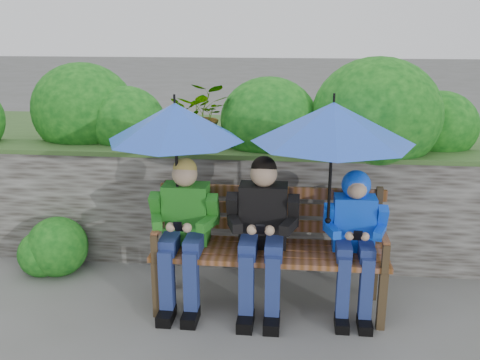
# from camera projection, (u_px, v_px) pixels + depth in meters

# --- Properties ---
(ground) EXTENTS (60.00, 60.00, 0.00)m
(ground) POSITION_uv_depth(u_px,v_px,m) (239.00, 300.00, 4.19)
(ground) COLOR #55564F
(ground) RESTS_ON ground
(garden_backdrop) EXTENTS (8.00, 2.86, 1.86)m
(garden_backdrop) POSITION_uv_depth(u_px,v_px,m) (253.00, 171.00, 5.55)
(garden_backdrop) COLOR #3B3630
(garden_backdrop) RESTS_ON ground
(park_bench) EXTENTS (1.73, 0.51, 0.91)m
(park_bench) POSITION_uv_depth(u_px,v_px,m) (270.00, 240.00, 4.01)
(park_bench) COLOR #3D2F1D
(park_bench) RESTS_ON ground
(boy_left) EXTENTS (0.51, 0.59, 1.14)m
(boy_left) POSITION_uv_depth(u_px,v_px,m) (184.00, 226.00, 3.97)
(boy_left) COLOR #1D6219
(boy_left) RESTS_ON ground
(boy_middle) EXTENTS (0.53, 0.61, 1.16)m
(boy_middle) POSITION_uv_depth(u_px,v_px,m) (262.00, 228.00, 3.90)
(boy_middle) COLOR black
(boy_middle) RESTS_ON ground
(boy_right) EXTENTS (0.45, 0.55, 1.07)m
(boy_right) POSITION_uv_depth(u_px,v_px,m) (355.00, 230.00, 3.85)
(boy_right) COLOR #003CE1
(boy_right) RESTS_ON ground
(umbrella_left) EXTENTS (0.99, 0.99, 0.92)m
(umbrella_left) POSITION_uv_depth(u_px,v_px,m) (175.00, 122.00, 3.79)
(umbrella_left) COLOR blue
(umbrella_left) RESTS_ON ground
(umbrella_right) EXTENTS (1.12, 1.12, 0.93)m
(umbrella_right) POSITION_uv_depth(u_px,v_px,m) (333.00, 123.00, 3.61)
(umbrella_right) COLOR blue
(umbrella_right) RESTS_ON ground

